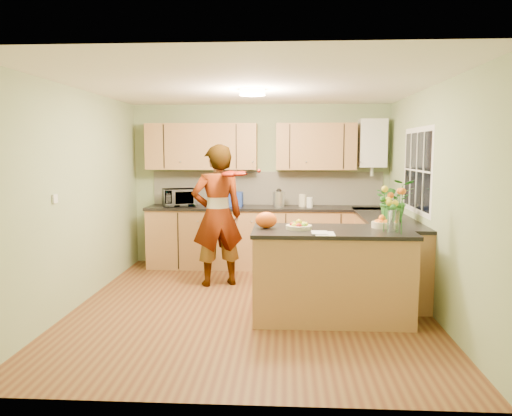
{
  "coord_description": "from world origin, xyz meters",
  "views": [
    {
      "loc": [
        0.39,
        -5.59,
        1.8
      ],
      "look_at": [
        0.03,
        0.5,
        1.09
      ],
      "focal_mm": 35.0,
      "sensor_mm": 36.0,
      "label": 1
    }
  ],
  "objects": [
    {
      "name": "floor",
      "position": [
        0.0,
        0.0,
        0.0
      ],
      "size": [
        4.5,
        4.5,
        0.0
      ],
      "primitive_type": "plane",
      "color": "#5C2E1A",
      "rests_on": "ground"
    },
    {
      "name": "ceiling",
      "position": [
        0.0,
        0.0,
        2.5
      ],
      "size": [
        4.0,
        4.5,
        0.02
      ],
      "primitive_type": "cube",
      "color": "white",
      "rests_on": "wall_back"
    },
    {
      "name": "wall_back",
      "position": [
        0.0,
        2.25,
        1.25
      ],
      "size": [
        4.0,
        0.02,
        2.5
      ],
      "primitive_type": "cube",
      "color": "#8EA375",
      "rests_on": "floor"
    },
    {
      "name": "wall_front",
      "position": [
        0.0,
        -2.25,
        1.25
      ],
      "size": [
        4.0,
        0.02,
        2.5
      ],
      "primitive_type": "cube",
      "color": "#8EA375",
      "rests_on": "floor"
    },
    {
      "name": "wall_left",
      "position": [
        -2.0,
        0.0,
        1.25
      ],
      "size": [
        0.02,
        4.5,
        2.5
      ],
      "primitive_type": "cube",
      "color": "#8EA375",
      "rests_on": "floor"
    },
    {
      "name": "wall_right",
      "position": [
        2.0,
        0.0,
        1.25
      ],
      "size": [
        0.02,
        4.5,
        2.5
      ],
      "primitive_type": "cube",
      "color": "#8EA375",
      "rests_on": "floor"
    },
    {
      "name": "back_counter",
      "position": [
        0.1,
        1.95,
        0.47
      ],
      "size": [
        3.64,
        0.62,
        0.94
      ],
      "color": "#A17540",
      "rests_on": "floor"
    },
    {
      "name": "right_counter",
      "position": [
        1.7,
        0.85,
        0.47
      ],
      "size": [
        0.62,
        2.24,
        0.94
      ],
      "color": "#A17540",
      "rests_on": "floor"
    },
    {
      "name": "splashback",
      "position": [
        0.1,
        2.23,
        1.2
      ],
      "size": [
        3.6,
        0.02,
        0.52
      ],
      "primitive_type": "cube",
      "color": "silver",
      "rests_on": "back_counter"
    },
    {
      "name": "upper_cabinets",
      "position": [
        -0.18,
        2.08,
        1.85
      ],
      "size": [
        3.2,
        0.34,
        0.7
      ],
      "color": "#A17540",
      "rests_on": "wall_back"
    },
    {
      "name": "boiler",
      "position": [
        1.7,
        2.09,
        1.9
      ],
      "size": [
        0.4,
        0.3,
        0.86
      ],
      "color": "white",
      "rests_on": "wall_back"
    },
    {
      "name": "window_right",
      "position": [
        1.99,
        0.6,
        1.55
      ],
      "size": [
        0.01,
        1.3,
        1.05
      ],
      "color": "white",
      "rests_on": "wall_right"
    },
    {
      "name": "light_switch",
      "position": [
        -1.99,
        -0.6,
        1.3
      ],
      "size": [
        0.02,
        0.09,
        0.09
      ],
      "primitive_type": "cube",
      "color": "white",
      "rests_on": "wall_left"
    },
    {
      "name": "ceiling_lamp",
      "position": [
        0.0,
        0.3,
        2.46
      ],
      "size": [
        0.3,
        0.3,
        0.07
      ],
      "color": "#FFEABF",
      "rests_on": "ceiling"
    },
    {
      "name": "peninsula_island",
      "position": [
        0.89,
        -0.33,
        0.48
      ],
      "size": [
        1.68,
        0.86,
        0.96
      ],
      "color": "#A17540",
      "rests_on": "floor"
    },
    {
      "name": "fruit_dish",
      "position": [
        0.54,
        -0.33,
        1.0
      ],
      "size": [
        0.28,
        0.28,
        0.1
      ],
      "color": "beige",
      "rests_on": "peninsula_island"
    },
    {
      "name": "orange_bowl",
      "position": [
        1.44,
        -0.18,
        1.02
      ],
      "size": [
        0.22,
        0.22,
        0.13
      ],
      "color": "beige",
      "rests_on": "peninsula_island"
    },
    {
      "name": "flower_vase",
      "position": [
        1.49,
        -0.51,
        1.3
      ],
      "size": [
        0.27,
        0.27,
        0.51
      ],
      "rotation": [
        0.0,
        0.0,
        0.35
      ],
      "color": "silver",
      "rests_on": "peninsula_island"
    },
    {
      "name": "orange_bag",
      "position": [
        0.19,
        -0.28,
        1.05
      ],
      "size": [
        0.24,
        0.21,
        0.18
      ],
      "primitive_type": "ellipsoid",
      "rotation": [
        0.0,
        0.0,
        -0.06
      ],
      "color": "#F25A13",
      "rests_on": "peninsula_island"
    },
    {
      "name": "papers",
      "position": [
        0.79,
        -0.63,
        0.97
      ],
      "size": [
        0.2,
        0.27,
        0.01
      ],
      "primitive_type": "cube",
      "color": "white",
      "rests_on": "peninsula_island"
    },
    {
      "name": "violinist",
      "position": [
        -0.51,
        0.91,
        0.94
      ],
      "size": [
        0.8,
        0.66,
        1.87
      ],
      "primitive_type": "imported",
      "rotation": [
        0.0,
        0.0,
        3.5
      ],
      "color": "#E4A58B",
      "rests_on": "floor"
    },
    {
      "name": "violin",
      "position": [
        -0.31,
        0.69,
        1.5
      ],
      "size": [
        0.67,
        0.58,
        0.17
      ],
      "primitive_type": null,
      "rotation": [
        0.17,
        0.0,
        -0.61
      ],
      "color": "#4B0A04",
      "rests_on": "violinist"
    },
    {
      "name": "microwave",
      "position": [
        -1.23,
        1.95,
        1.07
      ],
      "size": [
        0.57,
        0.48,
        0.27
      ],
      "primitive_type": "imported",
      "rotation": [
        0.0,
        0.0,
        0.38
      ],
      "color": "white",
      "rests_on": "back_counter"
    },
    {
      "name": "blue_box",
      "position": [
        -0.4,
        1.99,
        1.05
      ],
      "size": [
        0.28,
        0.21,
        0.22
      ],
      "primitive_type": "cube",
      "rotation": [
        0.0,
        0.0,
        -0.04
      ],
      "color": "#213B99",
      "rests_on": "back_counter"
    },
    {
      "name": "kettle",
      "position": [
        0.29,
        1.92,
        1.07
      ],
      "size": [
        0.17,
        0.17,
        0.32
      ],
      "rotation": [
        0.0,
        0.0,
        0.36
      ],
      "color": "silver",
      "rests_on": "back_counter"
    },
    {
      "name": "jar_cream",
      "position": [
        0.65,
        2.0,
        1.03
      ],
      "size": [
        0.12,
        0.12,
        0.19
      ],
      "primitive_type": "cylinder",
      "rotation": [
        0.0,
        0.0,
        -0.02
      ],
      "color": "beige",
      "rests_on": "back_counter"
    },
    {
      "name": "jar_white",
      "position": [
        0.76,
        1.91,
        1.01
      ],
      "size": [
        0.12,
        0.12,
        0.15
      ],
      "primitive_type": "cylinder",
      "rotation": [
        0.0,
        0.0,
        0.25
      ],
      "color": "white",
      "rests_on": "back_counter"
    },
    {
      "name": "potted_plant",
      "position": [
        1.7,
        0.46,
        1.2
      ],
      "size": [
        0.46,
        0.4,
        0.51
      ],
      "primitive_type": "imported",
      "rotation": [
        0.0,
        0.0,
        -0.01
      ],
      "color": "#296C24",
      "rests_on": "right_counter"
    }
  ]
}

